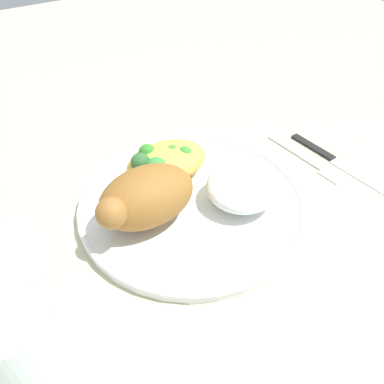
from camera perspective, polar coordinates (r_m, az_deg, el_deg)
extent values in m
plane|color=#BFB792|center=(0.51, 0.00, -2.17)|extent=(2.00, 2.00, 0.00)
cylinder|color=white|center=(0.50, 0.00, -1.69)|extent=(0.29, 0.29, 0.01)
torus|color=white|center=(0.50, 0.00, -1.20)|extent=(0.30, 0.30, 0.01)
ellipsoid|color=#946028|center=(0.45, -6.45, -0.96)|extent=(0.12, 0.08, 0.07)
sphere|color=#9A632D|center=(0.42, -11.87, -3.08)|extent=(0.04, 0.04, 0.04)
ellipsoid|color=white|center=(0.49, 7.47, 0.73)|extent=(0.09, 0.09, 0.04)
ellipsoid|color=#EDC247|center=(0.53, -3.84, 4.54)|extent=(0.12, 0.08, 0.04)
sphere|color=#389041|center=(0.50, -5.38, 3.59)|extent=(0.03, 0.03, 0.03)
sphere|color=#35862A|center=(0.53, -6.70, 5.90)|extent=(0.02, 0.02, 0.02)
sphere|color=#37722E|center=(0.52, -7.24, 3.95)|extent=(0.02, 0.02, 0.02)
sphere|color=#49953D|center=(0.50, -6.34, 3.12)|extent=(0.02, 0.02, 0.02)
sphere|color=#3D8732|center=(0.53, -1.14, 5.53)|extent=(0.02, 0.02, 0.02)
sphere|color=#488834|center=(0.53, -2.96, 5.57)|extent=(0.03, 0.03, 0.03)
sphere|color=#316632|center=(0.51, -7.65, 4.36)|extent=(0.03, 0.03, 0.03)
sphere|color=#316B30|center=(0.52, -5.02, 5.12)|extent=(0.02, 0.02, 0.02)
cube|color=silver|center=(0.62, 15.10, 5.84)|extent=(0.01, 0.11, 0.01)
cube|color=silver|center=(0.59, 20.04, 2.40)|extent=(0.02, 0.04, 0.00)
cube|color=black|center=(0.64, 17.56, 6.58)|extent=(0.02, 0.08, 0.01)
cube|color=silver|center=(0.60, 24.26, 1.89)|extent=(0.02, 0.11, 0.00)
cylinder|color=silver|center=(0.38, -24.34, -20.06)|extent=(0.07, 0.07, 0.08)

